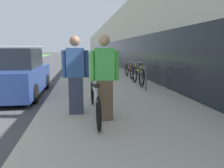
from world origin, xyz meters
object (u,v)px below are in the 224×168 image
(person_rider, at_px, (104,78))
(cruiser_bike_middle, at_px, (129,71))
(cruiser_bike_nearest, at_px, (138,75))
(bike_rack_hoop, at_px, (144,76))
(parked_sedan_curbside, at_px, (17,75))
(person_bystander, at_px, (76,75))
(tandem_bicycle, at_px, (95,100))

(person_rider, height_order, cruiser_bike_middle, person_rider)
(cruiser_bike_nearest, bearing_deg, cruiser_bike_middle, 86.56)
(person_rider, relative_size, cruiser_bike_middle, 1.00)
(cruiser_bike_nearest, bearing_deg, bike_rack_hoop, -94.45)
(bike_rack_hoop, relative_size, parked_sedan_curbside, 0.20)
(parked_sedan_curbside, bearing_deg, cruiser_bike_middle, 34.48)
(parked_sedan_curbside, bearing_deg, person_bystander, -54.22)
(bike_rack_hoop, xyz_separation_m, cruiser_bike_middle, (0.23, 3.50, -0.15))
(bike_rack_hoop, xyz_separation_m, parked_sedan_curbside, (-4.58, 0.19, 0.11))
(person_rider, xyz_separation_m, cruiser_bike_middle, (2.09, 6.79, -0.55))
(tandem_bicycle, xyz_separation_m, person_bystander, (-0.43, 0.21, 0.56))
(tandem_bicycle, distance_m, bike_rack_hoop, 3.59)
(cruiser_bike_nearest, relative_size, cruiser_bike_middle, 1.03)
(cruiser_bike_nearest, bearing_deg, person_rider, -113.51)
(bike_rack_hoop, relative_size, cruiser_bike_nearest, 0.45)
(tandem_bicycle, xyz_separation_m, parked_sedan_curbside, (-2.53, 3.13, 0.27))
(person_bystander, xyz_separation_m, parked_sedan_curbside, (-2.11, 2.92, -0.29))
(person_rider, relative_size, bike_rack_hoop, 2.15)
(person_bystander, bearing_deg, cruiser_bike_middle, 66.49)
(cruiser_bike_nearest, distance_m, cruiser_bike_middle, 2.30)
(tandem_bicycle, xyz_separation_m, cruiser_bike_nearest, (2.14, 4.14, 0.03))
(cruiser_bike_middle, bearing_deg, person_bystander, -113.51)
(cruiser_bike_nearest, distance_m, parked_sedan_curbside, 4.79)
(tandem_bicycle, relative_size, cruiser_bike_nearest, 1.45)
(person_rider, height_order, bike_rack_hoop, person_rider)
(person_rider, height_order, parked_sedan_curbside, person_rider)
(person_rider, height_order, person_bystander, person_bystander)
(tandem_bicycle, xyz_separation_m, bike_rack_hoop, (2.05, 2.94, 0.15))
(tandem_bicycle, height_order, person_bystander, person_bystander)
(cruiser_bike_nearest, height_order, parked_sedan_curbside, parked_sedan_curbside)
(tandem_bicycle, height_order, parked_sedan_curbside, parked_sedan_curbside)
(cruiser_bike_nearest, relative_size, parked_sedan_curbside, 0.45)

